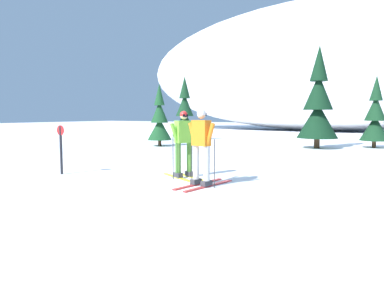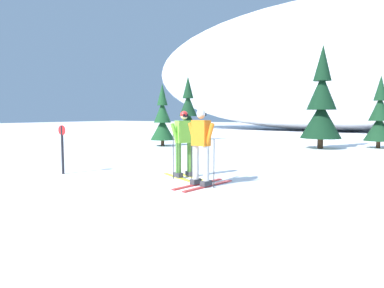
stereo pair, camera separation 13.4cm
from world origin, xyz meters
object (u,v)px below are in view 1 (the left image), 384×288
object	(u,v)px
pine_tree_far_right	(375,118)
pine_tree_far_left	(185,113)
skier_orange_jacket	(202,146)
pine_tree_center_left	(160,120)
trail_marker_post	(61,146)
skier_lime_jacket	(184,142)
pine_tree_center_right	(318,105)

from	to	relation	value
pine_tree_far_right	pine_tree_far_left	bearing A→B (deg)	-177.01
skier_orange_jacket	pine_tree_center_left	xyz separation A→B (m)	(-6.98, 7.85, 0.44)
trail_marker_post	pine_tree_center_left	bearing A→B (deg)	108.22
pine_tree_far_right	trail_marker_post	bearing A→B (deg)	-118.30
pine_tree_center_left	trail_marker_post	distance (m)	8.94
pine_tree_far_left	trail_marker_post	bearing A→B (deg)	-73.15
skier_lime_jacket	pine_tree_center_left	distance (m)	9.37
pine_tree_center_left	pine_tree_center_right	xyz separation A→B (m)	(7.47, 3.05, 0.74)
pine_tree_far_left	pine_tree_center_right	bearing A→B (deg)	-7.66
skier_orange_jacket	skier_lime_jacket	size ratio (longest dim) A/B	1.02
pine_tree_far_right	skier_orange_jacket	bearing A→B (deg)	-103.12
pine_tree_far_right	pine_tree_center_right	bearing A→B (deg)	-144.88
skier_lime_jacket	pine_tree_far_right	xyz separation A→B (m)	(3.88, 11.91, 0.58)
pine_tree_far_left	pine_tree_far_right	distance (m)	10.98
pine_tree_far_left	pine_tree_center_left	distance (m)	4.34
skier_orange_jacket	skier_lime_jacket	xyz separation A→B (m)	(-0.93, 0.71, -0.00)
pine_tree_center_right	pine_tree_far_right	world-z (taller)	pine_tree_center_right
pine_tree_far_left	trail_marker_post	distance (m)	13.27
pine_tree_center_right	trail_marker_post	bearing A→B (deg)	-112.13
pine_tree_center_right	pine_tree_far_right	xyz separation A→B (m)	(2.44, 1.72, -0.61)
skier_lime_jacket	pine_tree_center_left	size ratio (longest dim) A/B	0.54
pine_tree_center_right	trail_marker_post	size ratio (longest dim) A/B	3.68
skier_orange_jacket	skier_lime_jacket	bearing A→B (deg)	142.65
skier_orange_jacket	pine_tree_far_right	distance (m)	12.97
skier_lime_jacket	pine_tree_center_left	world-z (taller)	pine_tree_center_left
skier_lime_jacket	pine_tree_far_left	size ratio (longest dim) A/B	0.43
skier_orange_jacket	trail_marker_post	world-z (taller)	skier_orange_jacket
skier_lime_jacket	pine_tree_center_left	xyz separation A→B (m)	(-6.04, 7.14, 0.44)
pine_tree_center_left	skier_orange_jacket	bearing A→B (deg)	-48.39
skier_orange_jacket	pine_tree_far_right	world-z (taller)	pine_tree_far_right
skier_lime_jacket	pine_tree_center_right	bearing A→B (deg)	82.01
pine_tree_far_left	trail_marker_post	size ratio (longest dim) A/B	3.02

